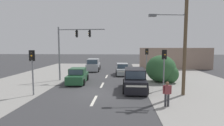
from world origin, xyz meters
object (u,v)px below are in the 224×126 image
object	(u,v)px
hatchback_crossing_left	(122,70)
pedestrian_at_kerb	(167,93)
suv_receding_far	(93,65)
pedestal_signal_right_kerb	(164,63)
pedestal_signal_far_median	(147,57)
traffic_signal_mast	(70,44)
suv_kerbside_parked	(135,80)
utility_pole_foreground_right	(183,35)
pedestal_signal_left_kerb	(32,65)
sedan_oncoming_mid	(78,76)

from	to	relation	value
hatchback_crossing_left	pedestrian_at_kerb	bearing A→B (deg)	-77.25
hatchback_crossing_left	suv_receding_far	size ratio (longest dim) A/B	0.80
pedestal_signal_right_kerb	pedestal_signal_far_median	bearing A→B (deg)	92.07
traffic_signal_mast	suv_receding_far	xyz separation A→B (m)	(1.20, 8.12, -3.26)
pedestal_signal_far_median	pedestrian_at_kerb	world-z (taller)	pedestal_signal_far_median
suv_kerbside_parked	utility_pole_foreground_right	bearing A→B (deg)	-22.56
pedestal_signal_right_kerb	hatchback_crossing_left	distance (m)	9.15
suv_kerbside_parked	pedestrian_at_kerb	world-z (taller)	suv_kerbside_parked
utility_pole_foreground_right	suv_receding_far	bearing A→B (deg)	124.53
pedestal_signal_left_kerb	traffic_signal_mast	bearing A→B (deg)	79.13
pedestal_signal_left_kerb	suv_kerbside_parked	xyz separation A→B (m)	(8.08, 2.23, -1.53)
utility_pole_foreground_right	pedestal_signal_far_median	size ratio (longest dim) A/B	2.43
suv_kerbside_parked	sedan_oncoming_mid	world-z (taller)	suv_kerbside_parked
utility_pole_foreground_right	suv_kerbside_parked	world-z (taller)	utility_pole_foreground_right
pedestal_signal_right_kerb	sedan_oncoming_mid	distance (m)	8.95
pedestal_signal_right_kerb	hatchback_crossing_left	size ratio (longest dim) A/B	0.96
pedestal_signal_right_kerb	pedestal_signal_far_median	size ratio (longest dim) A/B	1.00
suv_kerbside_parked	suv_receding_far	distance (m)	13.30
suv_receding_far	traffic_signal_mast	bearing A→B (deg)	-98.39
traffic_signal_mast	pedestrian_at_kerb	distance (m)	12.33
pedestal_signal_right_kerb	suv_receding_far	xyz separation A→B (m)	(-8.26, 11.90, -1.53)
traffic_signal_mast	suv_kerbside_parked	size ratio (longest dim) A/B	1.31
utility_pole_foreground_right	pedestrian_at_kerb	distance (m)	5.01
suv_kerbside_parked	sedan_oncoming_mid	distance (m)	6.44
pedestal_signal_far_median	pedestrian_at_kerb	bearing A→B (deg)	-92.10
traffic_signal_mast	suv_kerbside_parked	distance (m)	8.57
utility_pole_foreground_right	hatchback_crossing_left	xyz separation A→B (m)	(-4.67, 9.81, -3.98)
traffic_signal_mast	pedestrian_at_kerb	bearing A→B (deg)	-43.24
pedestal_signal_right_kerb	suv_kerbside_parked	xyz separation A→B (m)	(-2.56, -0.11, -1.53)
pedestal_signal_left_kerb	utility_pole_foreground_right	bearing A→B (deg)	3.65
pedestal_signal_right_kerb	pedestal_signal_far_median	world-z (taller)	same
pedestal_signal_right_kerb	suv_kerbside_parked	size ratio (longest dim) A/B	0.78
pedestal_signal_far_median	suv_kerbside_parked	world-z (taller)	pedestal_signal_far_median
utility_pole_foreground_right	pedestal_signal_right_kerb	size ratio (longest dim) A/B	2.43
pedestal_signal_right_kerb	pedestrian_at_kerb	size ratio (longest dim) A/B	2.18
traffic_signal_mast	pedestrian_at_kerb	size ratio (longest dim) A/B	3.68
utility_pole_foreground_right	suv_kerbside_parked	bearing A→B (deg)	157.44
hatchback_crossing_left	sedan_oncoming_mid	distance (m)	7.31
hatchback_crossing_left	sedan_oncoming_mid	xyz separation A→B (m)	(-4.73, -5.57, 0.00)
hatchback_crossing_left	sedan_oncoming_mid	world-z (taller)	sedan_oncoming_mid
pedestal_signal_right_kerb	suv_receding_far	world-z (taller)	pedestal_signal_right_kerb
pedestrian_at_kerb	suv_receding_far	bearing A→B (deg)	114.66
utility_pole_foreground_right	pedestal_signal_left_kerb	size ratio (longest dim) A/B	2.43
suv_kerbside_parked	sedan_oncoming_mid	xyz separation A→B (m)	(-5.81, 2.76, -0.18)
traffic_signal_mast	hatchback_crossing_left	world-z (taller)	traffic_signal_mast
suv_kerbside_parked	pedestrian_at_kerb	xyz separation A→B (m)	(1.77, -4.26, 0.04)
suv_receding_far	pedestrian_at_kerb	world-z (taller)	suv_receding_far
traffic_signal_mast	hatchback_crossing_left	bearing A→B (deg)	37.27
pedestal_signal_right_kerb	pedestrian_at_kerb	world-z (taller)	pedestal_signal_right_kerb
hatchback_crossing_left	suv_receding_far	xyz separation A→B (m)	(-4.62, 3.69, 0.18)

